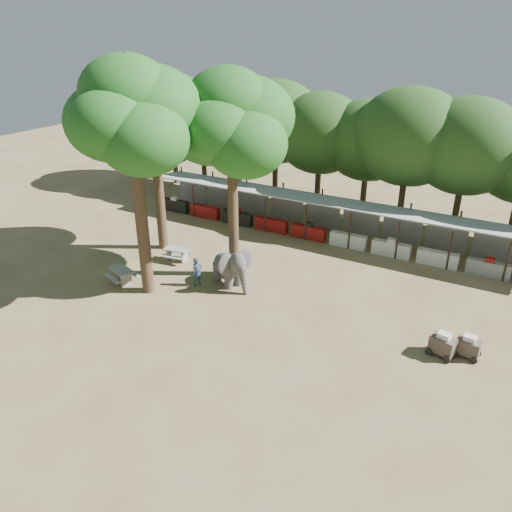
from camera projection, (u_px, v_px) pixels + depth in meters
The scene contains 12 objects.
ground at pixel (222, 340), 22.84m from camera, with size 100.00×100.00×0.00m, color brown.
vendor_stalls at pixel (334, 221), 33.28m from camera, with size 28.00×2.99×2.80m.
yard_tree_left at pixel (153, 117), 29.11m from camera, with size 7.10×6.90×11.02m.
yard_tree_center at pixel (131, 116), 23.40m from camera, with size 7.10×6.90×12.04m.
yard_tree_back at pixel (231, 123), 25.51m from camera, with size 7.10×6.90×11.36m.
backdrop_trees at pixel (364, 142), 35.53m from camera, with size 46.46×5.95×8.33m.
elephant at pixel (231, 267), 27.24m from camera, with size 2.94×2.32×2.20m.
handler at pixel (197, 272), 27.33m from camera, with size 0.59×0.39×1.63m, color #26384C.
picnic_table_near at pixel (121, 274), 27.76m from camera, with size 1.99×1.89×0.80m.
picnic_table_far at pixel (177, 253), 30.36m from camera, with size 1.71×1.59×0.76m.
cart_front at pixel (443, 344), 21.57m from camera, with size 1.30×1.01×1.13m.
cart_back at pixel (468, 346), 21.50m from camera, with size 1.15×0.82×1.05m.
Camera 1 is at (10.71, -15.86, 13.14)m, focal length 35.00 mm.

